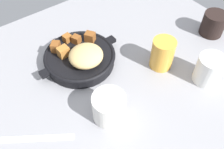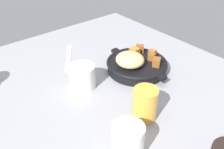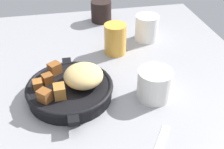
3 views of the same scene
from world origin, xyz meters
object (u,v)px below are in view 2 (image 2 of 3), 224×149
object	(u,v)px
butter_knife	(69,57)
juice_glass_amber	(145,104)
white_creamer_pitcher	(128,140)
cast_iron_skillet	(136,64)
ceramic_mug_white	(82,76)

from	to	relation	value
butter_knife	juice_glass_amber	size ratio (longest dim) A/B	2.21
butter_knife	white_creamer_pitcher	world-z (taller)	white_creamer_pitcher
butter_knife	white_creamer_pitcher	distance (cm)	50.12
butter_knife	cast_iron_skillet	bearing A→B (deg)	-115.30
cast_iron_skillet	butter_knife	xyz separation A→B (cm)	(23.05, 13.59, -2.66)
ceramic_mug_white	butter_knife	bearing A→B (deg)	-17.96
cast_iron_skillet	juice_glass_amber	distance (cm)	24.01
cast_iron_skillet	white_creamer_pitcher	world-z (taller)	white_creamer_pitcher
white_creamer_pitcher	butter_knife	bearing A→B (deg)	-15.28
white_creamer_pitcher	ceramic_mug_white	world-z (taller)	white_creamer_pitcher
ceramic_mug_white	cast_iron_skillet	bearing A→B (deg)	-101.71
ceramic_mug_white	juice_glass_amber	bearing A→B (deg)	-167.88
cast_iron_skillet	juice_glass_amber	world-z (taller)	juice_glass_amber
cast_iron_skillet	butter_knife	size ratio (longest dim) A/B	1.24
ceramic_mug_white	juice_glass_amber	distance (cm)	23.43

